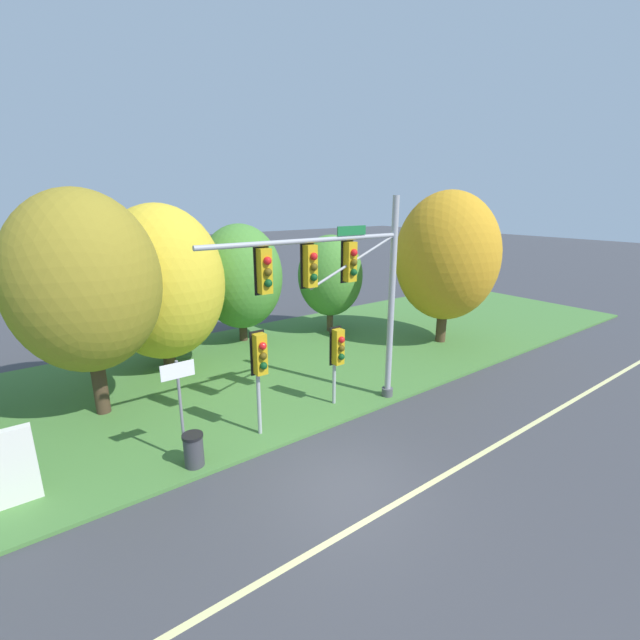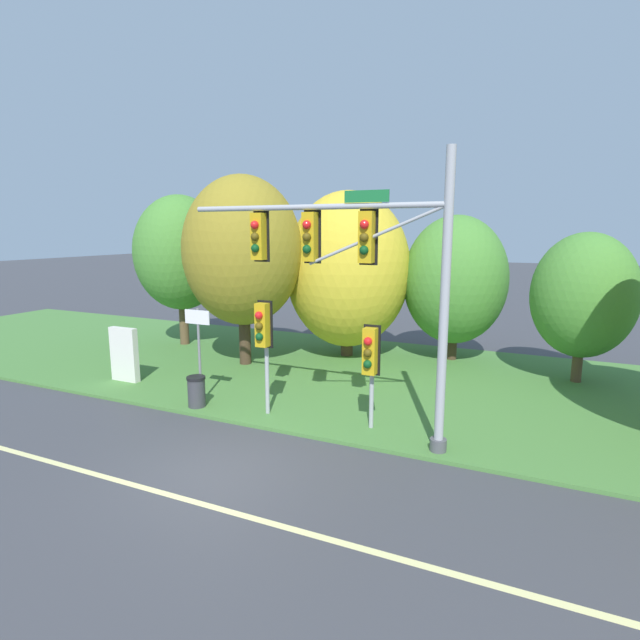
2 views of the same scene
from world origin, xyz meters
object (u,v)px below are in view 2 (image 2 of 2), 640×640
object	(u,v)px
traffic_signal_mast	(358,262)
trash_bin	(197,391)
pedestrian_signal_near_kerb	(263,333)
tree_mid_verge	(455,280)
tree_tall_centre	(584,296)
pedestrian_signal_further_along	(370,357)
info_kiosk	(124,355)
tree_nearest_road	(181,253)
tree_behind_signpost	(348,270)
route_sign_post	(199,342)
tree_left_of_mast	(243,251)

from	to	relation	value
traffic_signal_mast	trash_bin	world-z (taller)	traffic_signal_mast
pedestrian_signal_near_kerb	tree_mid_verge	xyz separation A→B (m)	(3.73, 8.67, 0.84)
pedestrian_signal_near_kerb	tree_tall_centre	distance (m)	11.06
pedestrian_signal_further_along	tree_tall_centre	distance (m)	8.85
pedestrian_signal_further_along	tree_mid_verge	world-z (taller)	tree_mid_verge
info_kiosk	trash_bin	distance (m)	4.11
traffic_signal_mast	info_kiosk	bearing A→B (deg)	172.97
tree_nearest_road	pedestrian_signal_further_along	bearing A→B (deg)	-28.49
tree_behind_signpost	trash_bin	world-z (taller)	tree_behind_signpost
pedestrian_signal_further_along	tree_tall_centre	world-z (taller)	tree_tall_centre
pedestrian_signal_near_kerb	info_kiosk	size ratio (longest dim) A/B	1.74
pedestrian_signal_further_along	info_kiosk	world-z (taller)	pedestrian_signal_further_along
pedestrian_signal_further_along	route_sign_post	bearing A→B (deg)	-178.73
traffic_signal_mast	pedestrian_signal_further_along	distance (m)	2.52
tree_nearest_road	info_kiosk	distance (m)	6.65
traffic_signal_mast	info_kiosk	distance (m)	9.78
route_sign_post	tree_mid_verge	xyz separation A→B (m)	(6.07, 8.56, 1.34)
tree_left_of_mast	trash_bin	distance (m)	6.34
route_sign_post	tree_behind_signpost	distance (m)	7.78
route_sign_post	trash_bin	xyz separation A→B (m)	(0.12, -0.35, -1.45)
info_kiosk	trash_bin	bearing A→B (deg)	-15.03
trash_bin	tree_behind_signpost	bearing A→B (deg)	76.84
tree_nearest_road	pedestrian_signal_near_kerb	bearing A→B (deg)	-37.87
route_sign_post	tree_left_of_mast	size ratio (longest dim) A/B	0.40
traffic_signal_mast	route_sign_post	world-z (taller)	traffic_signal_mast
pedestrian_signal_further_along	tree_nearest_road	xyz separation A→B (m)	(-11.16, 6.06, 2.19)
route_sign_post	tree_mid_verge	distance (m)	10.57
pedestrian_signal_further_along	tree_behind_signpost	world-z (taller)	tree_behind_signpost
info_kiosk	pedestrian_signal_further_along	bearing A→B (deg)	-3.63
pedestrian_signal_near_kerb	tree_left_of_mast	bearing A→B (deg)	128.45
traffic_signal_mast	tree_nearest_road	bearing A→B (deg)	149.03
tree_behind_signpost	tree_mid_verge	size ratio (longest dim) A/B	1.17
tree_behind_signpost	tree_tall_centre	distance (m)	8.71
pedestrian_signal_further_along	tree_mid_verge	xyz separation A→B (m)	(0.65, 8.44, 1.25)
traffic_signal_mast	tree_behind_signpost	size ratio (longest dim) A/B	1.04
pedestrian_signal_further_along	tree_left_of_mast	xyz separation A→B (m)	(-6.66, 4.29, 2.42)
traffic_signal_mast	trash_bin	xyz separation A→B (m)	(-5.11, 0.06, -3.99)
pedestrian_signal_further_along	trash_bin	distance (m)	5.54
tree_nearest_road	tree_left_of_mast	bearing A→B (deg)	-21.45
traffic_signal_mast	tree_behind_signpost	distance (m)	8.48
tree_tall_centre	info_kiosk	distance (m)	15.97
route_sign_post	traffic_signal_mast	bearing A→B (deg)	-4.47
pedestrian_signal_near_kerb	tree_nearest_road	distance (m)	10.39
route_sign_post	info_kiosk	world-z (taller)	route_sign_post
tree_nearest_road	traffic_signal_mast	bearing A→B (deg)	-30.97
tree_behind_signpost	trash_bin	xyz separation A→B (m)	(-1.80, -7.70, -3.14)
pedestrian_signal_near_kerb	pedestrian_signal_further_along	world-z (taller)	pedestrian_signal_near_kerb
tree_tall_centre	info_kiosk	size ratio (longest dim) A/B	2.73
pedestrian_signal_further_along	trash_bin	bearing A→B (deg)	-174.92
tree_nearest_road	tree_mid_verge	distance (m)	12.08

